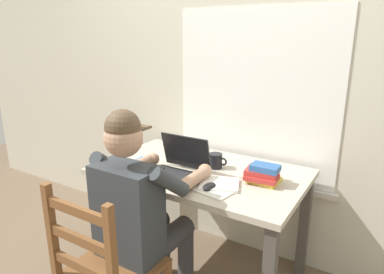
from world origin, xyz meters
The scene contains 14 objects.
ground_plane centered at (0.00, 0.00, 0.00)m, with size 8.00×8.00×0.00m, color brown.
back_wall centered at (0.00, 0.47, 1.29)m, with size 6.00×0.08×2.60m.
desk centered at (0.00, 0.00, 0.65)m, with size 1.29×0.78×0.75m.
seated_person centered at (-0.09, -0.47, 0.67)m, with size 0.50×0.60×1.23m.
wooden_chair centered at (-0.09, -0.75, 0.45)m, with size 0.42×0.42×0.92m.
laptop centered at (-0.06, -0.15, 0.80)m, with size 0.33×0.29×0.23m.
computer_mouse centered at (0.19, -0.23, 0.77)m, with size 0.06×0.10×0.03m, color black.
coffee_mug_white centered at (-0.28, 0.16, 0.80)m, with size 0.12×0.08×0.10m.
coffee_mug_dark centered at (0.07, 0.08, 0.80)m, with size 0.12×0.09×0.09m.
book_stack_main centered at (0.41, 0.02, 0.80)m, with size 0.20×0.17×0.11m.
paper_pile_near_laptop centered at (-0.05, 0.07, 0.76)m, with size 0.19×0.16×0.01m, color white.
paper_pile_back_corner centered at (0.22, -0.16, 0.76)m, with size 0.21×0.19×0.02m, color white.
paper_pile_side centered at (0.21, -0.22, 0.76)m, with size 0.25×0.18×0.01m, color silver.
landscape_photo_print centered at (-0.40, -0.04, 0.75)m, with size 0.13×0.09×0.00m, color teal.
Camera 1 is at (1.01, -1.73, 1.54)m, focal length 31.92 mm.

